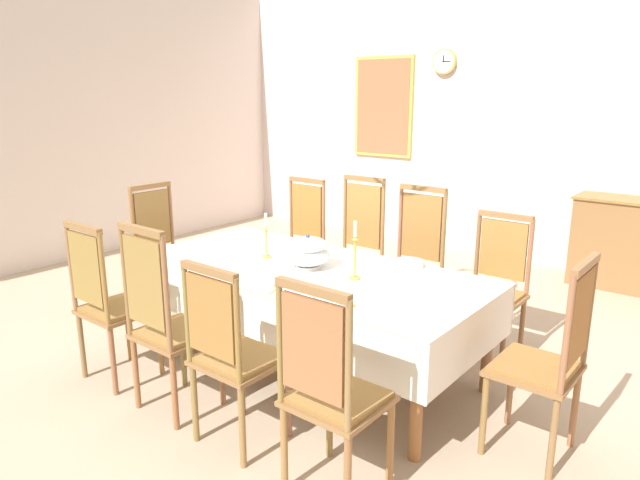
% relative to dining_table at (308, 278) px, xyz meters
% --- Properties ---
extents(ground, '(7.77, 7.10, 0.04)m').
position_rel_dining_table_xyz_m(ground, '(0.00, 0.01, -0.69)').
color(ground, tan).
extents(back_wall, '(7.77, 0.08, 3.25)m').
position_rel_dining_table_xyz_m(back_wall, '(0.00, 3.61, 0.96)').
color(back_wall, silver).
rests_on(back_wall, ground).
extents(left_wall, '(0.08, 7.10, 3.25)m').
position_rel_dining_table_xyz_m(left_wall, '(-3.93, 0.01, 0.96)').
color(left_wall, silver).
rests_on(left_wall, ground).
extents(dining_table, '(2.45, 1.12, 0.74)m').
position_rel_dining_table_xyz_m(dining_table, '(0.00, 0.00, 0.00)').
color(dining_table, olive).
rests_on(dining_table, ground).
extents(tablecloth, '(2.47, 1.14, 0.34)m').
position_rel_dining_table_xyz_m(tablecloth, '(0.00, 0.00, -0.01)').
color(tablecloth, white).
rests_on(tablecloth, dining_table).
extents(chair_south_a, '(0.44, 0.42, 1.11)m').
position_rel_dining_table_xyz_m(chair_south_a, '(-0.92, -0.97, -0.10)').
color(chair_south_a, olive).
rests_on(chair_south_a, ground).
extents(chair_north_a, '(0.44, 0.42, 1.15)m').
position_rel_dining_table_xyz_m(chair_north_a, '(-0.92, 0.97, -0.08)').
color(chair_north_a, '#925C39').
rests_on(chair_north_a, ground).
extents(chair_south_b, '(0.44, 0.42, 1.19)m').
position_rel_dining_table_xyz_m(chair_south_b, '(-0.29, -0.97, -0.07)').
color(chair_south_b, olive).
rests_on(chair_south_b, ground).
extents(chair_north_b, '(0.44, 0.42, 1.22)m').
position_rel_dining_table_xyz_m(chair_north_b, '(-0.29, 0.97, -0.06)').
color(chair_north_b, olive).
rests_on(chair_north_b, ground).
extents(chair_south_c, '(0.44, 0.42, 1.07)m').
position_rel_dining_table_xyz_m(chair_south_c, '(0.27, -0.96, -0.11)').
color(chair_south_c, olive).
rests_on(chair_south_c, ground).
extents(chair_north_c, '(0.44, 0.42, 1.20)m').
position_rel_dining_table_xyz_m(chair_north_c, '(0.27, 0.97, -0.07)').
color(chair_north_c, olive).
rests_on(chair_north_c, ground).
extents(chair_south_d, '(0.44, 0.42, 1.12)m').
position_rel_dining_table_xyz_m(chair_south_d, '(0.94, -0.97, -0.09)').
color(chair_south_d, olive).
rests_on(chair_south_d, ground).
extents(chair_north_d, '(0.44, 0.42, 1.07)m').
position_rel_dining_table_xyz_m(chair_north_d, '(0.94, 0.96, -0.11)').
color(chair_north_d, brown).
rests_on(chair_north_d, ground).
extents(chair_head_west, '(0.42, 0.44, 1.15)m').
position_rel_dining_table_xyz_m(chair_head_west, '(-1.63, 0.00, -0.08)').
color(chair_head_west, '#905C3D').
rests_on(chair_head_west, ground).
extents(chair_head_east, '(0.42, 0.44, 1.12)m').
position_rel_dining_table_xyz_m(chair_head_east, '(1.63, -0.00, -0.09)').
color(chair_head_east, olive).
rests_on(chair_head_east, ground).
extents(soup_tureen, '(0.30, 0.30, 0.24)m').
position_rel_dining_table_xyz_m(soup_tureen, '(-0.00, 0.00, 0.19)').
color(soup_tureen, silver).
rests_on(soup_tureen, tablecloth).
extents(candlestick_west, '(0.07, 0.07, 0.33)m').
position_rel_dining_table_xyz_m(candlestick_west, '(-0.39, -0.00, 0.20)').
color(candlestick_west, gold).
rests_on(candlestick_west, tablecloth).
extents(candlestick_east, '(0.07, 0.07, 0.38)m').
position_rel_dining_table_xyz_m(candlestick_east, '(0.39, 0.00, 0.23)').
color(candlestick_east, gold).
rests_on(candlestick_east, tablecloth).
extents(bowl_near_left, '(0.19, 0.19, 0.05)m').
position_rel_dining_table_xyz_m(bowl_near_left, '(0.53, -0.45, 0.10)').
color(bowl_near_left, silver).
rests_on(bowl_near_left, tablecloth).
extents(bowl_near_right, '(0.14, 0.14, 0.03)m').
position_rel_dining_table_xyz_m(bowl_near_right, '(0.03, -0.45, 0.09)').
color(bowl_near_right, silver).
rests_on(bowl_near_right, tablecloth).
extents(bowl_far_left, '(0.20, 0.20, 0.05)m').
position_rel_dining_table_xyz_m(bowl_far_left, '(0.53, 0.45, 0.10)').
color(bowl_far_left, silver).
rests_on(bowl_far_left, tablecloth).
extents(spoon_primary, '(0.03, 0.18, 0.01)m').
position_rel_dining_table_xyz_m(spoon_primary, '(0.66, -0.42, 0.08)').
color(spoon_primary, gold).
rests_on(spoon_primary, tablecloth).
extents(spoon_secondary, '(0.06, 0.17, 0.01)m').
position_rel_dining_table_xyz_m(spoon_secondary, '(0.12, -0.42, 0.08)').
color(spoon_secondary, gold).
rests_on(spoon_secondary, tablecloth).
extents(mounted_clock, '(0.29, 0.06, 0.29)m').
position_rel_dining_table_xyz_m(mounted_clock, '(-0.85, 3.53, 1.58)').
color(mounted_clock, '#D1B251').
extents(framed_painting, '(0.86, 0.05, 1.26)m').
position_rel_dining_table_xyz_m(framed_painting, '(-1.69, 3.54, 1.05)').
color(framed_painting, '#D1B251').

